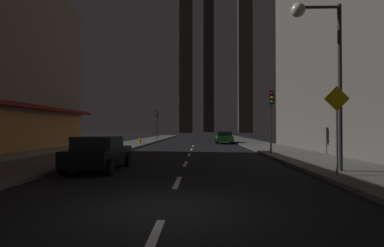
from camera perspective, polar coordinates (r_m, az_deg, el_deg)
The scene contains 15 objects.
ground_plane at distance 38.73m, azimuth 0.49°, elevation -3.71°, with size 78.00×136.00×0.10m, color black.
sidewalk_right at distance 39.21m, azimuth 10.80°, elevation -3.48°, with size 4.00×76.00×0.15m, color #605E59.
sidewalk_left at distance 39.48m, azimuth -9.73°, elevation -3.46°, with size 4.00×76.00×0.15m, color #605E59.
lane_marking_center at distance 17.78m, azimuth -0.85°, elevation -6.73°, with size 0.16×28.20×0.01m.
building_apartment_right at distance 27.40m, azimuth 32.70°, elevation 13.77°, with size 11.00×20.00×17.38m, color slate.
skyscraper_distant_tall at distance 130.42m, azimuth -1.14°, elevation 14.36°, with size 5.32×7.48×72.65m, color #403C30.
skyscraper_distant_mid at distance 158.03m, azimuth 3.16°, elevation 10.73°, with size 5.39×6.37×67.84m, color #333026.
skyscraper_distant_short at distance 131.79m, azimuth 10.08°, elevation 12.13°, with size 5.36×7.59×63.38m, color #4A4637.
car_parked_near at distance 13.49m, azimuth -17.32°, elevation -5.38°, with size 1.98×4.24×1.45m.
car_parked_far at distance 35.88m, azimuth 6.17°, elevation -2.66°, with size 1.98×4.24×1.45m.
fire_hydrant_far_left at distance 33.35m, azimuth -9.92°, elevation -3.27°, with size 0.42×0.30×0.65m.
traffic_light_near_right at distance 20.64m, azimuth 14.91°, elevation 2.95°, with size 0.32×0.48×4.20m.
traffic_light_far_left at distance 43.15m, azimuth -6.72°, elevation 0.88°, with size 0.32×0.48×4.20m.
street_lamp_right at distance 13.03m, azimuth 23.00°, elevation 13.68°, with size 1.96×0.56×6.58m.
pedestrian_crossing_sign at distance 11.75m, azimuth 25.93°, elevation 0.25°, with size 0.91×0.08×3.15m.
Camera 1 is at (0.76, -6.67, 1.78)m, focal length 27.90 mm.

